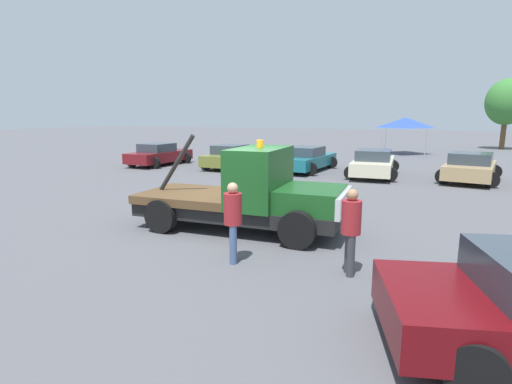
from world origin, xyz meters
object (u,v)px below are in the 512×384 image
at_px(parked_car_tan, 470,167).
at_px(tree_left, 507,102).
at_px(person_at_hood, 233,217).
at_px(traffic_cone, 223,194).
at_px(parked_car_olive, 231,157).
at_px(parked_car_maroon, 159,155).
at_px(parked_car_teal, 307,159).
at_px(person_near_truck, 351,226).
at_px(parked_car_cream, 373,163).
at_px(tow_truck, 251,196).
at_px(canopy_tent_blue, 405,123).

relative_size(parked_car_tan, tree_left, 0.75).
relative_size(person_at_hood, traffic_cone, 3.06).
height_order(parked_car_olive, parked_car_tan, same).
height_order(parked_car_maroon, parked_car_teal, same).
xyz_separation_m(person_near_truck, traffic_cone, (-5.43, 4.97, -0.71)).
distance_m(person_near_truck, parked_car_cream, 13.23).
height_order(parked_car_olive, tree_left, tree_left).
bearing_deg(parked_car_maroon, parked_car_olive, -79.14).
distance_m(parked_car_maroon, parked_car_cream, 12.61).
bearing_deg(traffic_cone, parked_car_olive, 115.27).
xyz_separation_m(person_at_hood, parked_car_teal, (-2.60, 13.98, -0.32)).
xyz_separation_m(parked_car_olive, tree_left, (16.33, 21.15, 3.49)).
bearing_deg(traffic_cone, tow_truck, -50.66).
distance_m(person_at_hood, traffic_cone, 6.17).
bearing_deg(tow_truck, person_near_truck, -36.75).
xyz_separation_m(person_at_hood, parked_car_cream, (1.00, 13.47, -0.32)).
height_order(parked_car_cream, tree_left, tree_left).
distance_m(person_at_hood, parked_car_maroon, 17.30).
bearing_deg(tree_left, canopy_tent_blue, -133.29).
xyz_separation_m(parked_car_teal, parked_car_cream, (3.60, -0.51, 0.00)).
height_order(parked_car_teal, traffic_cone, parked_car_teal).
bearing_deg(parked_car_tan, tree_left, -1.92).
xyz_separation_m(parked_car_teal, traffic_cone, (-0.50, -8.69, -0.39)).
relative_size(person_at_hood, parked_car_olive, 0.38).
bearing_deg(person_near_truck, canopy_tent_blue, -111.10).
bearing_deg(canopy_tent_blue, parked_car_maroon, -134.16).
relative_size(person_near_truck, traffic_cone, 3.04).
relative_size(parked_car_cream, tree_left, 0.80).
xyz_separation_m(parked_car_maroon, parked_car_olive, (4.62, 0.67, 0.00)).
distance_m(parked_car_maroon, traffic_cone, 11.37).
bearing_deg(parked_car_tan, tow_truck, 161.26).
bearing_deg(parked_car_teal, person_at_hood, -164.38).
distance_m(person_near_truck, tree_left, 35.19).
distance_m(person_at_hood, canopy_tent_blue, 26.52).
bearing_deg(tow_truck, parked_car_maroon, 132.93).
bearing_deg(parked_car_tan, parked_car_cream, 100.76).
distance_m(parked_car_tan, tree_left, 21.71).
relative_size(parked_car_teal, parked_car_cream, 1.01).
bearing_deg(tree_left, traffic_cone, -112.98).
bearing_deg(parked_car_olive, tree_left, -37.18).
bearing_deg(parked_car_teal, person_near_truck, -155.07).
distance_m(canopy_tent_blue, tree_left, 11.43).
relative_size(person_near_truck, parked_car_teal, 0.34).
xyz_separation_m(person_near_truck, parked_car_tan, (2.97, 13.29, -0.32)).
xyz_separation_m(parked_car_maroon, tree_left, (20.95, 21.82, 3.49)).
relative_size(parked_car_teal, parked_car_tan, 1.07).
xyz_separation_m(person_near_truck, canopy_tent_blue, (-0.73, 26.11, 1.47)).
bearing_deg(tow_truck, parked_car_teal, 96.34).
distance_m(parked_car_maroon, tree_left, 30.45).
xyz_separation_m(person_near_truck, parked_car_olive, (-9.31, 13.19, -0.32)).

